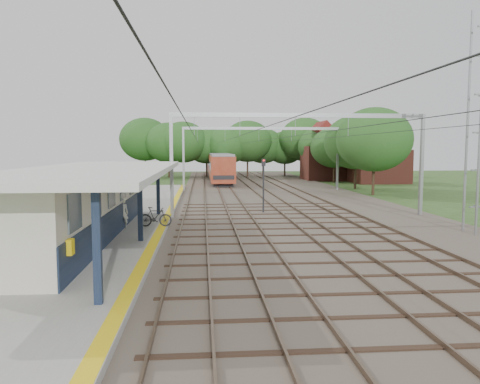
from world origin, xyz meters
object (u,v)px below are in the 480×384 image
person (123,213)px  signal_post (263,181)px  bicycle (155,217)px  train (218,165)px

person → signal_post: (8.65, 7.54, 1.19)m
person → bicycle: (1.70, 0.47, -0.29)m
bicycle → signal_post: signal_post is taller
train → signal_post: (1.85, -39.72, 0.21)m
train → person: bearing=-98.2°
bicycle → train: 47.08m
person → train: 47.75m
bicycle → person: bearing=108.6°
bicycle → signal_post: size_ratio=0.46×
bicycle → train: train is taller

